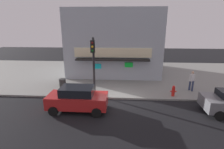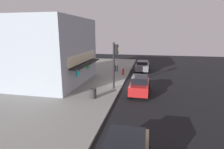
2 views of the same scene
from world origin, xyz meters
name	(u,v)px [view 2 (image 2 of 2)]	position (x,y,z in m)	size (l,w,h in m)	color
ground_plane	(123,86)	(0.00, 0.00, 0.00)	(59.06, 59.06, 0.00)	black
sidewalk	(67,82)	(0.00, 6.61, 0.07)	(39.37, 13.22, 0.14)	gray
corner_building	(51,51)	(-0.33, 8.23, 3.73)	(10.12, 8.43, 7.18)	#9EA8B2
traffic_light	(115,59)	(-1.63, 0.58, 3.15)	(0.32, 0.58, 4.67)	black
fire_hydrant	(123,71)	(4.83, 0.65, 0.58)	(0.49, 0.25, 0.89)	red
trash_can	(93,93)	(-4.77, 1.92, 0.57)	(0.60, 0.60, 0.84)	#2D2D2D
pedestrian	(116,65)	(6.71, 1.95, 1.10)	(0.50, 0.46, 1.75)	navy
parked_car_red	(139,85)	(-2.37, -1.95, 0.88)	(4.09, 1.96, 1.73)	#AD1E1E
parked_car_grey	(142,66)	(8.29, -1.79, 0.83)	(4.33, 2.15, 1.58)	slate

